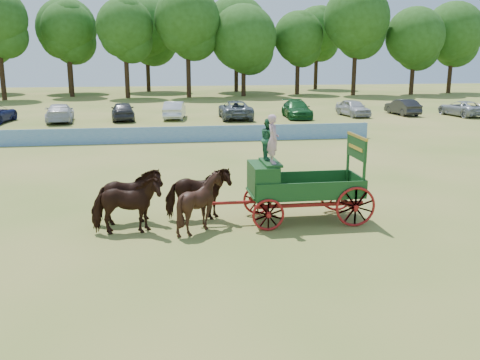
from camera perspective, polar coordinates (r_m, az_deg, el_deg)
ground at (r=18.17m, az=-1.10°, el=-5.06°), size 160.00×160.00×0.00m
horse_lead_left at (r=17.63m, az=-12.04°, el=-2.70°), size 2.30×1.11×1.91m
horse_lead_right at (r=18.69m, az=-11.86°, el=-1.77°), size 2.44×1.54×1.91m
horse_wheel_left at (r=17.64m, az=-4.23°, el=-2.42°), size 1.79×1.61×1.91m
horse_wheel_right at (r=18.70m, az=-4.50°, el=-1.51°), size 2.30×1.12×1.91m
farm_dray at (r=18.46m, az=4.82°, el=0.37°), size 6.00×2.00×3.79m
sponsor_banner at (r=35.50m, az=-6.55°, el=4.85°), size 26.00×0.08×1.05m
parked_cars at (r=47.99m, az=-2.69°, el=7.44°), size 59.87×6.92×1.63m
treeline at (r=77.03m, az=-11.23°, el=15.66°), size 92.79×21.77×14.81m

